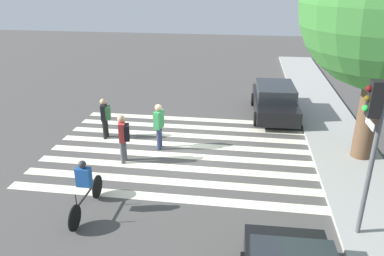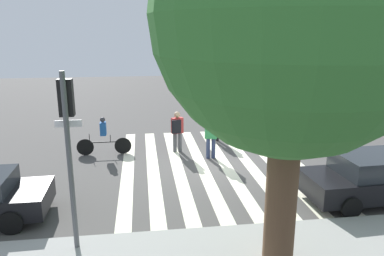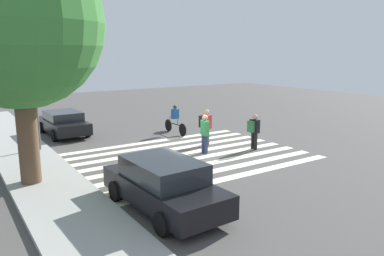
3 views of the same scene
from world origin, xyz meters
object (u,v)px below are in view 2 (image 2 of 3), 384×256
street_tree (293,16)px  pedestrian_child_with_backpack (215,121)px  pedestrian_adult_yellow_jacket (211,135)px  cyclist_near_curb (104,135)px  car_parked_far_curb (377,177)px  pedestrian_adult_tall_backpack (177,129)px  traffic_light (68,128)px

street_tree → pedestrian_child_with_backpack: size_ratio=4.84×
pedestrian_adult_yellow_jacket → cyclist_near_curb: (4.46, -1.10, -0.16)m
car_parked_far_curb → cyclist_near_curb: bearing=-35.1°
car_parked_far_curb → pedestrian_adult_yellow_jacket: bearing=-48.7°
pedestrian_child_with_backpack → pedestrian_adult_tall_backpack: bearing=-157.3°
traffic_light → car_parked_far_curb: (-8.88, -1.53, -2.30)m
street_tree → car_parked_far_curb: bearing=-145.9°
pedestrian_adult_yellow_jacket → cyclist_near_curb: 4.60m
pedestrian_adult_tall_backpack → cyclist_near_curb: size_ratio=0.78×
street_tree → pedestrian_adult_yellow_jacket: street_tree is taller
pedestrian_adult_yellow_jacket → car_parked_far_curb: bearing=-34.2°
cyclist_near_curb → car_parked_far_curb: (-8.87, 5.73, -0.10)m
cyclist_near_curb → car_parked_far_curb: bearing=147.2°
cyclist_near_curb → car_parked_far_curb: 10.56m
traffic_light → street_tree: size_ratio=0.53×
pedestrian_child_with_backpack → pedestrian_adult_yellow_jacket: 2.49m
cyclist_near_curb → pedestrian_adult_tall_backpack: bearing=178.0°
pedestrian_child_with_backpack → car_parked_far_curb: (-3.74, 7.03, -0.23)m
pedestrian_adult_yellow_jacket → cyclist_near_curb: size_ratio=0.79×
car_parked_far_curb → pedestrian_child_with_backpack: bearing=-64.3°
cyclist_near_curb → street_tree: bearing=118.1°
pedestrian_adult_tall_backpack → cyclist_near_curb: pedestrian_adult_tall_backpack is taller
cyclist_near_curb → pedestrian_child_with_backpack: bearing=-165.7°
pedestrian_child_with_backpack → street_tree: bearing=-106.0°
pedestrian_child_with_backpack → pedestrian_adult_yellow_jacket: size_ratio=0.94×
pedestrian_adult_tall_backpack → car_parked_far_curb: 8.02m
pedestrian_adult_tall_backpack → pedestrian_child_with_backpack: bearing=19.5°
traffic_light → pedestrian_child_with_backpack: bearing=-121.0°
traffic_light → cyclist_near_curb: 7.59m
street_tree → cyclist_near_curb: size_ratio=3.59×
cyclist_near_curb → car_parked_far_curb: size_ratio=0.50×
street_tree → traffic_light: bearing=-16.5°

